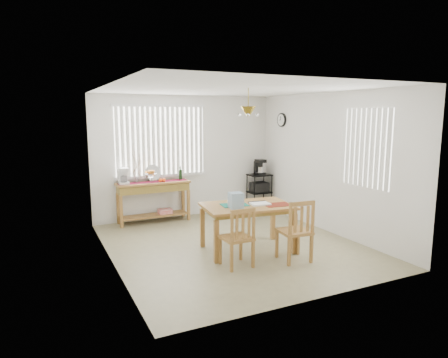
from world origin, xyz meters
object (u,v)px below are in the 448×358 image
wire_cart (259,189)px  cart_items (259,167)px  dining_table (247,210)px  chair_left (238,238)px  chair_right (296,231)px  sideboard (154,192)px

wire_cart → cart_items: size_ratio=2.43×
dining_table → chair_left: bearing=-129.2°
dining_table → chair_right: bearing=-61.1°
sideboard → dining_table: (0.88, -2.36, 0.04)m
sideboard → chair_left: (0.41, -2.94, -0.19)m
cart_items → dining_table: 2.86m
wire_cart → chair_right: chair_right is taller
cart_items → chair_left: (-2.08, -2.93, -0.56)m
sideboard → cart_items: 2.52m
chair_left → chair_right: chair_right is taller
chair_right → chair_left: bearing=169.1°
sideboard → dining_table: bearing=-69.5°
wire_cart → dining_table: bearing=-124.5°
dining_table → sideboard: bearing=110.5°
wire_cart → cart_items: bearing=90.0°
wire_cart → dining_table: wire_cart is taller
sideboard → wire_cart: wire_cart is taller
dining_table → chair_left: chair_left is taller
dining_table → chair_left: (-0.47, -0.58, -0.23)m
cart_items → chair_right: size_ratio=0.36×
cart_items → dining_table: cart_items is taller
chair_right → dining_table: bearing=118.9°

